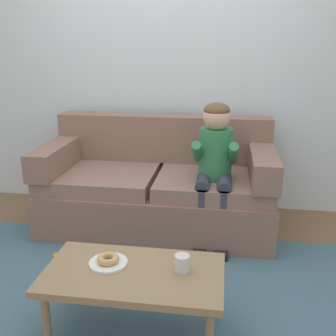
{
  "coord_description": "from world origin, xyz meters",
  "views": [
    {
      "loc": [
        0.55,
        -2.26,
        1.52
      ],
      "look_at": [
        0.14,
        0.45,
        0.65
      ],
      "focal_mm": 41.83,
      "sensor_mm": 36.0,
      "label": 1
    }
  ],
  "objects_px": {
    "coffee_table": "(134,278)",
    "donut": "(108,259)",
    "mug": "(182,263)",
    "toy_controller": "(68,258)",
    "couch": "(158,188)",
    "person_child": "(215,160)"
  },
  "relations": [
    {
      "from": "mug",
      "to": "coffee_table",
      "type": "bearing_deg",
      "value": -170.89
    },
    {
      "from": "donut",
      "to": "coffee_table",
      "type": "bearing_deg",
      "value": -17.48
    },
    {
      "from": "couch",
      "to": "donut",
      "type": "height_order",
      "value": "couch"
    },
    {
      "from": "toy_controller",
      "to": "mug",
      "type": "bearing_deg",
      "value": -19.6
    },
    {
      "from": "coffee_table",
      "to": "mug",
      "type": "bearing_deg",
      "value": 9.11
    },
    {
      "from": "mug",
      "to": "toy_controller",
      "type": "relative_size",
      "value": 0.4
    },
    {
      "from": "donut",
      "to": "toy_controller",
      "type": "distance_m",
      "value": 0.87
    },
    {
      "from": "couch",
      "to": "person_child",
      "type": "bearing_deg",
      "value": -22.98
    },
    {
      "from": "coffee_table",
      "to": "person_child",
      "type": "bearing_deg",
      "value": 71.93
    },
    {
      "from": "couch",
      "to": "person_child",
      "type": "height_order",
      "value": "person_child"
    },
    {
      "from": "couch",
      "to": "coffee_table",
      "type": "relative_size",
      "value": 2.02
    },
    {
      "from": "person_child",
      "to": "mug",
      "type": "bearing_deg",
      "value": -96.39
    },
    {
      "from": "couch",
      "to": "mug",
      "type": "distance_m",
      "value": 1.37
    },
    {
      "from": "donut",
      "to": "mug",
      "type": "height_order",
      "value": "mug"
    },
    {
      "from": "couch",
      "to": "toy_controller",
      "type": "xyz_separation_m",
      "value": [
        -0.55,
        -0.71,
        -0.31
      ]
    },
    {
      "from": "coffee_table",
      "to": "donut",
      "type": "relative_size",
      "value": 7.88
    },
    {
      "from": "donut",
      "to": "toy_controller",
      "type": "xyz_separation_m",
      "value": [
        -0.5,
        0.6,
        -0.39
      ]
    },
    {
      "from": "coffee_table",
      "to": "donut",
      "type": "bearing_deg",
      "value": 162.52
    },
    {
      "from": "person_child",
      "to": "toy_controller",
      "type": "bearing_deg",
      "value": -153.64
    },
    {
      "from": "coffee_table",
      "to": "toy_controller",
      "type": "height_order",
      "value": "coffee_table"
    },
    {
      "from": "coffee_table",
      "to": "person_child",
      "type": "xyz_separation_m",
      "value": [
        0.38,
        1.16,
        0.33
      ]
    },
    {
      "from": "coffee_table",
      "to": "donut",
      "type": "distance_m",
      "value": 0.18
    }
  ]
}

